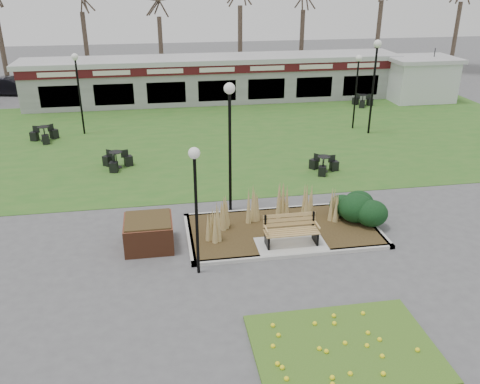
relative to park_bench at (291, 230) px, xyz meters
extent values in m
plane|color=#515154|center=(0.00, -0.25, -0.59)|extent=(100.00, 100.00, 0.00)
cube|color=#2C641F|center=(0.00, 11.75, -0.58)|extent=(34.00, 16.00, 0.02)
cube|color=#3B631C|center=(0.00, -4.85, -0.55)|extent=(4.20, 3.00, 0.08)
cube|color=#342514|center=(0.00, 0.95, -0.53)|extent=(6.22, 3.22, 0.12)
cube|color=#B7B7B2|center=(0.00, -0.66, -0.53)|extent=(6.40, 0.18, 0.12)
cube|color=#B7B7B2|center=(0.00, 2.56, -0.53)|extent=(6.40, 0.18, 0.12)
cube|color=#B7B7B2|center=(-3.11, 0.95, -0.53)|extent=(0.18, 3.40, 0.12)
cube|color=#B7B7B2|center=(3.11, 0.95, -0.53)|extent=(0.18, 3.40, 0.12)
cube|color=#B7B7B2|center=(0.00, -0.10, -0.52)|extent=(2.20, 1.20, 0.13)
cone|color=tan|center=(-1.90, 1.35, 0.11)|extent=(0.36, 0.36, 1.15)
cone|color=tan|center=(-0.90, 1.75, 0.11)|extent=(0.36, 0.36, 1.15)
cone|color=tan|center=(0.20, 1.95, 0.11)|extent=(0.36, 0.36, 1.15)
cone|color=tan|center=(1.10, 1.75, 0.11)|extent=(0.36, 0.36, 1.15)
cone|color=tan|center=(1.90, 1.35, 0.11)|extent=(0.36, 0.36, 1.15)
cone|color=tan|center=(-2.40, 0.55, 0.11)|extent=(0.36, 0.36, 1.15)
ellipsoid|color=black|center=(2.60, 1.15, 0.00)|extent=(1.21, 1.10, 0.99)
ellipsoid|color=black|center=(3.00, 0.75, -0.04)|extent=(1.10, 1.00, 0.90)
ellipsoid|color=black|center=(2.90, 1.65, -0.06)|extent=(1.06, 0.96, 0.86)
ellipsoid|color=black|center=(2.30, 1.65, -0.11)|extent=(0.92, 0.84, 0.76)
cube|color=tan|center=(0.00, -0.10, -0.03)|extent=(1.70, 0.57, 0.04)
cube|color=tan|center=(0.00, 0.21, 0.25)|extent=(1.70, 0.13, 0.44)
cube|color=black|center=(-0.78, -0.10, -0.25)|extent=(0.06, 0.55, 0.42)
cube|color=black|center=(0.78, -0.10, -0.25)|extent=(0.06, 0.55, 0.42)
cube|color=black|center=(-0.78, 0.20, 0.22)|extent=(0.06, 0.06, 0.50)
cube|color=black|center=(0.78, 0.20, 0.22)|extent=(0.06, 0.06, 0.50)
cube|color=tan|center=(-0.82, -0.12, 0.15)|extent=(0.05, 0.50, 0.04)
cube|color=tan|center=(0.82, -0.12, 0.15)|extent=(0.05, 0.50, 0.04)
cube|color=brown|center=(-4.40, 0.75, -0.14)|extent=(1.50, 1.50, 0.90)
cube|color=#342514|center=(-4.40, 0.75, 0.33)|extent=(1.40, 1.40, 0.06)
cube|color=gray|center=(0.00, 19.75, 0.71)|extent=(24.00, 3.00, 2.60)
cube|color=#470F13|center=(0.00, 18.20, 1.76)|extent=(24.00, 0.18, 0.55)
cube|color=silver|center=(0.00, 19.75, 2.16)|extent=(24.60, 3.40, 0.30)
cube|color=silver|center=(0.00, 18.09, 1.76)|extent=(22.00, 0.02, 0.28)
cube|color=black|center=(0.00, 18.30, 0.41)|extent=(22.00, 0.10, 1.30)
cube|color=silver|center=(13.50, 17.75, 0.71)|extent=(4.00, 3.00, 2.60)
cube|color=silver|center=(13.50, 17.75, 2.11)|extent=(4.40, 3.40, 0.25)
cylinder|color=#47382B|center=(-15.00, 27.75, 2.00)|extent=(0.36, 0.36, 5.17)
cylinder|color=#47382B|center=(-9.00, 27.75, 2.00)|extent=(0.36, 0.36, 5.17)
cylinder|color=#47382B|center=(-3.00, 27.75, 2.00)|extent=(0.36, 0.36, 5.17)
cylinder|color=#47382B|center=(3.00, 27.75, 2.00)|extent=(0.36, 0.36, 5.17)
cylinder|color=#47382B|center=(9.00, 27.75, 2.00)|extent=(0.36, 0.36, 5.17)
cylinder|color=#47382B|center=(15.00, 27.75, 2.00)|extent=(0.36, 0.36, 5.17)
cylinder|color=#47382B|center=(21.00, 27.75, 2.00)|extent=(0.36, 0.36, 5.17)
cylinder|color=black|center=(-1.47, 2.95, 1.55)|extent=(0.11, 0.11, 4.28)
sphere|color=white|center=(-1.47, 2.95, 3.86)|extent=(0.39, 0.39, 0.39)
cylinder|color=black|center=(-3.01, -1.05, 1.17)|extent=(0.09, 0.09, 3.52)
sphere|color=white|center=(-3.01, -1.05, 3.07)|extent=(0.32, 0.32, 0.32)
cylinder|color=black|center=(6.74, 12.07, 1.24)|extent=(0.09, 0.09, 3.66)
sphere|color=white|center=(6.74, 12.07, 3.22)|extent=(0.33, 0.33, 0.33)
cylinder|color=black|center=(7.23, 11.04, 1.65)|extent=(0.11, 0.11, 4.48)
sphere|color=white|center=(7.23, 11.04, 4.07)|extent=(0.40, 0.40, 0.40)
cylinder|color=black|center=(-7.76, 13.48, 1.35)|extent=(0.10, 0.10, 3.88)
sphere|color=white|center=(-7.76, 13.48, 3.45)|extent=(0.35, 0.35, 0.35)
cylinder|color=black|center=(-9.60, 12.53, -0.55)|extent=(0.44, 0.44, 0.03)
cylinder|color=black|center=(-9.60, 12.53, -0.20)|extent=(0.05, 0.05, 0.72)
cylinder|color=black|center=(-9.60, 12.53, 0.18)|extent=(0.60, 0.60, 0.03)
cube|color=black|center=(-9.21, 12.92, -0.34)|extent=(0.48, 0.48, 0.46)
cube|color=black|center=(-10.14, 12.68, -0.34)|extent=(0.42, 0.42, 0.46)
cube|color=black|center=(-9.47, 12.00, -0.34)|extent=(0.42, 0.42, 0.46)
cylinder|color=black|center=(-5.78, 8.01, -0.55)|extent=(0.43, 0.43, 0.03)
cylinder|color=black|center=(-5.78, 8.01, -0.21)|extent=(0.05, 0.05, 0.70)
cylinder|color=black|center=(-5.78, 8.01, 0.15)|extent=(0.59, 0.59, 0.02)
cube|color=black|center=(-5.28, 8.19, -0.34)|extent=(0.42, 0.42, 0.45)
cube|color=black|center=(-6.19, 8.36, -0.34)|extent=(0.47, 0.47, 0.45)
cube|color=black|center=(-5.88, 7.48, -0.34)|extent=(0.38, 0.38, 0.45)
cylinder|color=black|center=(3.06, 6.02, -0.55)|extent=(0.41, 0.41, 0.03)
cylinder|color=black|center=(3.06, 6.02, -0.23)|extent=(0.05, 0.05, 0.67)
cylinder|color=black|center=(3.06, 6.02, 0.12)|extent=(0.56, 0.56, 0.02)
cube|color=black|center=(3.57, 6.08, -0.36)|extent=(0.35, 0.35, 0.43)
cube|color=black|center=(2.76, 6.43, -0.36)|extent=(0.44, 0.44, 0.43)
cube|color=black|center=(2.86, 5.56, -0.36)|extent=(0.41, 0.41, 0.43)
cylinder|color=black|center=(9.19, 16.75, -0.55)|extent=(0.42, 0.42, 0.03)
cylinder|color=black|center=(9.19, 16.75, -0.21)|extent=(0.05, 0.05, 0.69)
cylinder|color=black|center=(9.19, 16.75, 0.14)|extent=(0.57, 0.57, 0.02)
cube|color=black|center=(9.72, 16.80, -0.35)|extent=(0.35, 0.35, 0.44)
cube|color=black|center=(8.89, 17.18, -0.35)|extent=(0.45, 0.45, 0.44)
cube|color=black|center=(8.97, 16.27, -0.35)|extent=(0.43, 0.43, 0.44)
cylinder|color=black|center=(14.29, 17.75, 0.51)|extent=(0.06, 0.06, 2.20)
imported|color=#355BBA|center=(14.29, 17.75, 0.86)|extent=(2.21, 2.23, 1.66)
imported|color=black|center=(-13.71, 23.85, 0.03)|extent=(3.94, 2.05, 1.24)
camera|label=1|loc=(-3.92, -13.61, 7.46)|focal=38.00mm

